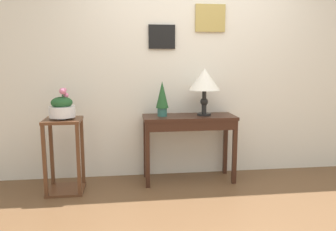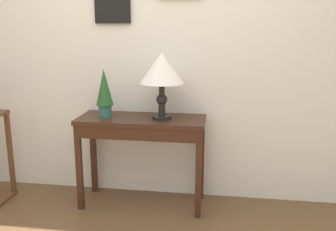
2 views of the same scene
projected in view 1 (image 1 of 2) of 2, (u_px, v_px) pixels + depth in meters
name	position (u px, v px, depth m)	size (l,w,h in m)	color
back_wall_with_art	(191.00, 58.00, 3.93)	(9.00, 0.13, 2.80)	silver
console_table	(189.00, 127.00, 3.73)	(1.03, 0.41, 0.76)	#381E14
table_lamp	(204.00, 81.00, 3.69)	(0.35, 0.35, 0.52)	black
potted_plant_on_console	(162.00, 97.00, 3.66)	(0.14, 0.14, 0.39)	#2D665B
pedestal_stand_left	(65.00, 156.00, 3.47)	(0.37, 0.37, 0.78)	#56331E
planter_bowl_wide	(62.00, 107.00, 3.38)	(0.26, 0.26, 0.32)	silver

